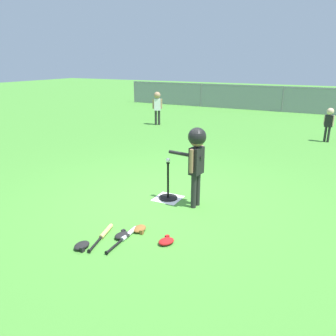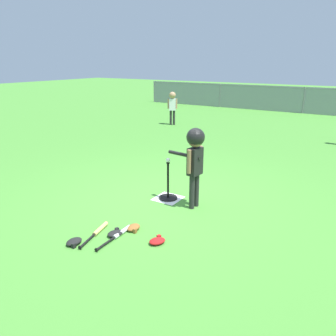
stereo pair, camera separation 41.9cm
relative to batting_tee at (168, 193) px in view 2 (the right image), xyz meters
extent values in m
plane|color=#478C33|center=(-0.02, -0.07, -0.10)|extent=(60.00, 60.00, 0.00)
cube|color=white|center=(0.00, 0.00, -0.10)|extent=(0.44, 0.44, 0.01)
cylinder|color=black|center=(0.00, 0.00, -0.09)|extent=(0.32, 0.32, 0.03)
cylinder|color=black|center=(0.00, 0.00, 0.24)|extent=(0.04, 0.04, 0.62)
cylinder|color=black|center=(0.00, 0.00, 0.54)|extent=(0.06, 0.06, 0.02)
sphere|color=white|center=(0.00, 0.00, 0.58)|extent=(0.07, 0.07, 0.07)
cylinder|color=#262626|center=(0.53, -0.13, 0.18)|extent=(0.09, 0.09, 0.55)
cylinder|color=#262626|center=(0.54, -0.01, 0.18)|extent=(0.09, 0.09, 0.55)
cube|color=black|center=(0.54, -0.07, 0.67)|extent=(0.18, 0.26, 0.43)
cylinder|color=#8C6647|center=(0.52, -0.22, 0.70)|extent=(0.06, 0.06, 0.37)
cylinder|color=#8C6647|center=(0.56, 0.08, 0.70)|extent=(0.06, 0.06, 0.37)
sphere|color=#8C6647|center=(0.54, -0.07, 1.02)|extent=(0.25, 0.25, 0.25)
sphere|color=black|center=(0.54, -0.07, 1.05)|extent=(0.28, 0.28, 0.28)
cylinder|color=black|center=(0.33, -0.04, 0.74)|extent=(0.60, 0.13, 0.06)
cylinder|color=#262626|center=(-3.45, 5.92, 0.16)|extent=(0.08, 0.08, 0.53)
cylinder|color=#262626|center=(-3.55, 5.86, 0.16)|extent=(0.08, 0.08, 0.53)
cube|color=white|center=(-3.50, 5.89, 0.63)|extent=(0.27, 0.24, 0.41)
cylinder|color=tan|center=(-3.37, 5.96, 0.66)|extent=(0.06, 0.06, 0.35)
cylinder|color=tan|center=(-3.62, 5.81, 0.66)|extent=(0.06, 0.06, 0.35)
sphere|color=tan|center=(-3.50, 5.89, 0.97)|extent=(0.24, 0.24, 0.24)
cylinder|color=silver|center=(0.12, -1.37, -0.07)|extent=(0.07, 0.35, 0.06)
cylinder|color=black|center=(0.13, -1.72, -0.07)|extent=(0.04, 0.35, 0.03)
cylinder|color=black|center=(0.14, -1.89, -0.07)|extent=(0.05, 0.02, 0.05)
cylinder|color=#DBB266|center=(-0.20, -1.46, -0.07)|extent=(0.14, 0.35, 0.06)
cylinder|color=black|center=(-0.11, -1.79, -0.07)|extent=(0.11, 0.34, 0.03)
cylinder|color=black|center=(-0.07, -1.96, -0.07)|extent=(0.05, 0.03, 0.05)
ellipsoid|color=black|center=(-0.24, -1.90, -0.07)|extent=(0.17, 0.23, 0.07)
cube|color=black|center=(-0.17, -1.97, -0.07)|extent=(0.04, 0.05, 0.06)
ellipsoid|color=#B21919|center=(0.66, -1.32, -0.07)|extent=(0.24, 0.27, 0.07)
cube|color=#B21919|center=(0.63, -1.23, -0.07)|extent=(0.06, 0.06, 0.06)
ellipsoid|color=brown|center=(0.18, -1.19, -0.07)|extent=(0.17, 0.22, 0.07)
cube|color=brown|center=(0.25, -1.26, -0.07)|extent=(0.04, 0.05, 0.06)
ellipsoid|color=black|center=(0.07, -1.46, -0.07)|extent=(0.23, 0.26, 0.07)
cube|color=black|center=(0.03, -1.37, -0.07)|extent=(0.06, 0.06, 0.06)
cylinder|color=slate|center=(-8.02, 11.33, 0.47)|extent=(0.06, 0.06, 1.15)
cylinder|color=slate|center=(-4.02, 11.33, 0.47)|extent=(0.06, 0.06, 1.15)
cylinder|color=slate|center=(-0.02, 11.33, 0.47)|extent=(0.06, 0.06, 1.15)
cube|color=gray|center=(-0.02, 11.33, 0.99)|extent=(16.00, 0.03, 0.03)
cube|color=gray|center=(-0.02, 11.33, 0.47)|extent=(16.00, 0.01, 1.15)
camera|label=1|loc=(2.43, -4.67, 2.16)|focal=35.54mm
camera|label=2|loc=(2.79, -4.46, 2.16)|focal=35.54mm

